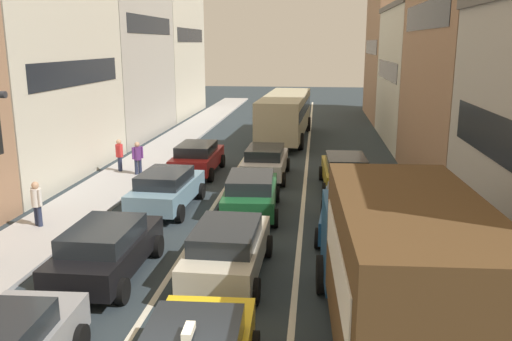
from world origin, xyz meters
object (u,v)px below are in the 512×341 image
object	(u,v)px
hatchback_centre_lane_third	(251,193)
removalist_box_truck	(397,269)
sedan_left_lane_third	(167,188)
coupe_centre_lane_fourth	(265,161)
bus_mid_queue_primary	(285,113)
sedan_centre_lane_second	(227,249)
wagon_right_lane_far	(345,171)
pedestrian_near_kerb	(37,202)
wagon_left_lane_second	(106,249)
pedestrian_far_sidewalk	(119,154)
sedan_left_lane_fourth	(197,158)
sedan_right_lane_behind_truck	(350,211)
pedestrian_mid_sidewalk	(138,157)

from	to	relation	value
hatchback_centre_lane_third	removalist_box_truck	bearing A→B (deg)	-159.86
sedan_left_lane_third	coupe_centre_lane_fourth	world-z (taller)	same
bus_mid_queue_primary	sedan_centre_lane_second	bearing A→B (deg)	-178.22
sedan_left_lane_third	wagon_right_lane_far	bearing A→B (deg)	-59.87
coupe_centre_lane_fourth	pedestrian_near_kerb	bearing A→B (deg)	139.27
wagon_left_lane_second	pedestrian_far_sidewalk	size ratio (longest dim) A/B	2.59
wagon_left_lane_second	sedan_left_lane_fourth	bearing A→B (deg)	0.68
wagon_left_lane_second	coupe_centre_lane_fourth	xyz separation A→B (m)	(3.16, 11.15, 0.00)
sedan_left_lane_third	sedan_left_lane_fourth	distance (m)	5.57
coupe_centre_lane_fourth	pedestrian_near_kerb	size ratio (longest dim) A/B	2.60
wagon_left_lane_second	sedan_left_lane_third	size ratio (longest dim) A/B	0.98
bus_mid_queue_primary	pedestrian_far_sidewalk	size ratio (longest dim) A/B	6.39
bus_mid_queue_primary	wagon_right_lane_far	bearing A→B (deg)	-161.84
removalist_box_truck	wagon_right_lane_far	distance (m)	12.83
wagon_right_lane_far	sedan_right_lane_behind_truck	bearing A→B (deg)	176.59
sedan_right_lane_behind_truck	pedestrian_far_sidewalk	world-z (taller)	pedestrian_far_sidewalk
coupe_centre_lane_fourth	pedestrian_near_kerb	xyz separation A→B (m)	(-6.87, -7.83, 0.15)
bus_mid_queue_primary	pedestrian_far_sidewalk	bearing A→B (deg)	146.42
coupe_centre_lane_fourth	bus_mid_queue_primary	bearing A→B (deg)	-1.25
sedan_left_lane_fourth	wagon_right_lane_far	world-z (taller)	same
wagon_left_lane_second	sedan_right_lane_behind_truck	bearing A→B (deg)	-58.59
sedan_right_lane_behind_truck	removalist_box_truck	bearing A→B (deg)	-172.97
sedan_right_lane_behind_truck	wagon_right_lane_far	xyz separation A→B (m)	(0.11, 5.55, 0.00)
coupe_centre_lane_fourth	sedan_left_lane_fourth	xyz separation A→B (m)	(-3.29, 0.45, 0.00)
wagon_right_lane_far	pedestrian_far_sidewalk	size ratio (longest dim) A/B	2.63
hatchback_centre_lane_third	pedestrian_near_kerb	xyz separation A→B (m)	(-6.85, -2.50, 0.15)
sedan_left_lane_fourth	wagon_right_lane_far	size ratio (longest dim) A/B	0.99
removalist_box_truck	pedestrian_far_sidewalk	world-z (taller)	removalist_box_truck
hatchback_centre_lane_third	pedestrian_near_kerb	world-z (taller)	pedestrian_near_kerb
sedan_left_lane_third	pedestrian_far_sidewalk	size ratio (longest dim) A/B	2.64
sedan_centre_lane_second	hatchback_centre_lane_third	distance (m)	5.45
hatchback_centre_lane_third	pedestrian_far_sidewalk	world-z (taller)	pedestrian_far_sidewalk
coupe_centre_lane_fourth	pedestrian_mid_sidewalk	world-z (taller)	pedestrian_mid_sidewalk
sedan_centre_lane_second	sedan_left_lane_fourth	xyz separation A→B (m)	(-3.31, 11.23, 0.00)
pedestrian_mid_sidewalk	wagon_left_lane_second	bearing A→B (deg)	-25.69
coupe_centre_lane_fourth	pedestrian_mid_sidewalk	distance (m)	5.92
sedan_centre_lane_second	coupe_centre_lane_fourth	bearing A→B (deg)	1.12
removalist_box_truck	wagon_left_lane_second	bearing A→B (deg)	63.07
sedan_right_lane_behind_truck	bus_mid_queue_primary	xyz separation A→B (m)	(-3.14, 17.19, 0.96)
hatchback_centre_lane_third	sedan_right_lane_behind_truck	size ratio (longest dim) A/B	1.00
wagon_left_lane_second	pedestrian_mid_sidewalk	bearing A→B (deg)	14.40
coupe_centre_lane_fourth	wagon_right_lane_far	bearing A→B (deg)	-113.24
removalist_box_truck	pedestrian_mid_sidewalk	bearing A→B (deg)	32.60
removalist_box_truck	sedan_left_lane_third	size ratio (longest dim) A/B	1.78
sedan_centre_lane_second	bus_mid_queue_primary	bearing A→B (deg)	0.21
wagon_left_lane_second	bus_mid_queue_primary	distance (m)	21.53
wagon_right_lane_far	pedestrian_near_kerb	distance (m)	12.17
pedestrian_far_sidewalk	removalist_box_truck	bearing A→B (deg)	93.45
coupe_centre_lane_fourth	pedestrian_far_sidewalk	bearing A→B (deg)	89.74
bus_mid_queue_primary	pedestrian_mid_sidewalk	world-z (taller)	bus_mid_queue_primary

